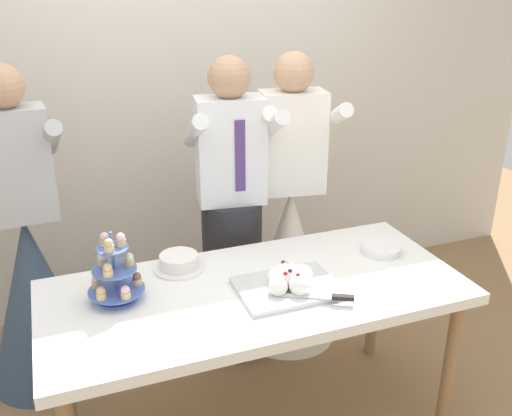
{
  "coord_description": "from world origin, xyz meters",
  "views": [
    {
      "loc": [
        -0.75,
        -1.99,
        2.02
      ],
      "look_at": [
        0.06,
        0.15,
        1.07
      ],
      "focal_mm": 40.01,
      "sensor_mm": 36.0,
      "label": 1
    }
  ],
  "objects_px": {
    "person_groom": "(232,231)",
    "cupcake_stand": "(115,275)",
    "main_cake_tray": "(289,282)",
    "plate_stack": "(381,248)",
    "round_cake": "(179,262)",
    "person_bride": "(290,246)",
    "person_guest": "(33,280)",
    "dessert_table": "(256,302)"
  },
  "relations": [
    {
      "from": "cupcake_stand",
      "to": "round_cake",
      "type": "bearing_deg",
      "value": 29.59
    },
    {
      "from": "main_cake_tray",
      "to": "person_bride",
      "type": "xyz_separation_m",
      "value": [
        0.34,
        0.75,
        -0.23
      ]
    },
    {
      "from": "person_guest",
      "to": "dessert_table",
      "type": "bearing_deg",
      "value": -40.36
    },
    {
      "from": "dessert_table",
      "to": "main_cake_tray",
      "type": "bearing_deg",
      "value": -32.13
    },
    {
      "from": "cupcake_stand",
      "to": "plate_stack",
      "type": "height_order",
      "value": "cupcake_stand"
    },
    {
      "from": "main_cake_tray",
      "to": "person_guest",
      "type": "xyz_separation_m",
      "value": [
        -1.03,
        0.85,
        -0.23
      ]
    },
    {
      "from": "cupcake_stand",
      "to": "main_cake_tray",
      "type": "relative_size",
      "value": 0.73
    },
    {
      "from": "main_cake_tray",
      "to": "person_groom",
      "type": "distance_m",
      "value": 0.72
    },
    {
      "from": "cupcake_stand",
      "to": "main_cake_tray",
      "type": "xyz_separation_m",
      "value": [
        0.69,
        -0.19,
        -0.07
      ]
    },
    {
      "from": "round_cake",
      "to": "main_cake_tray",
      "type": "bearing_deg",
      "value": -42.64
    },
    {
      "from": "main_cake_tray",
      "to": "round_cake",
      "type": "xyz_separation_m",
      "value": [
        -0.39,
        0.36,
        -0.01
      ]
    },
    {
      "from": "person_bride",
      "to": "person_guest",
      "type": "xyz_separation_m",
      "value": [
        -1.37,
        0.1,
        0.0
      ]
    },
    {
      "from": "cupcake_stand",
      "to": "person_groom",
      "type": "distance_m",
      "value": 0.87
    },
    {
      "from": "plate_stack",
      "to": "person_bride",
      "type": "bearing_deg",
      "value": 110.87
    },
    {
      "from": "person_groom",
      "to": "plate_stack",
      "type": "bearing_deg",
      "value": -43.5
    },
    {
      "from": "cupcake_stand",
      "to": "round_cake",
      "type": "xyz_separation_m",
      "value": [
        0.3,
        0.17,
        -0.08
      ]
    },
    {
      "from": "person_groom",
      "to": "person_bride",
      "type": "xyz_separation_m",
      "value": [
        0.35,
        0.03,
        -0.16
      ]
    },
    {
      "from": "round_cake",
      "to": "person_groom",
      "type": "height_order",
      "value": "person_groom"
    },
    {
      "from": "main_cake_tray",
      "to": "person_bride",
      "type": "height_order",
      "value": "person_bride"
    },
    {
      "from": "main_cake_tray",
      "to": "round_cake",
      "type": "distance_m",
      "value": 0.53
    },
    {
      "from": "cupcake_stand",
      "to": "round_cake",
      "type": "height_order",
      "value": "cupcake_stand"
    },
    {
      "from": "main_cake_tray",
      "to": "plate_stack",
      "type": "height_order",
      "value": "main_cake_tray"
    },
    {
      "from": "dessert_table",
      "to": "person_guest",
      "type": "height_order",
      "value": "person_guest"
    },
    {
      "from": "plate_stack",
      "to": "round_cake",
      "type": "height_order",
      "value": "round_cake"
    },
    {
      "from": "dessert_table",
      "to": "cupcake_stand",
      "type": "xyz_separation_m",
      "value": [
        -0.57,
        0.11,
        0.19
      ]
    },
    {
      "from": "round_cake",
      "to": "plate_stack",
      "type": "bearing_deg",
      "value": -10.86
    },
    {
      "from": "main_cake_tray",
      "to": "round_cake",
      "type": "height_order",
      "value": "main_cake_tray"
    },
    {
      "from": "dessert_table",
      "to": "person_groom",
      "type": "height_order",
      "value": "person_groom"
    },
    {
      "from": "dessert_table",
      "to": "person_bride",
      "type": "bearing_deg",
      "value": 55.62
    },
    {
      "from": "dessert_table",
      "to": "person_guest",
      "type": "relative_size",
      "value": 1.08
    },
    {
      "from": "plate_stack",
      "to": "person_groom",
      "type": "bearing_deg",
      "value": 136.5
    },
    {
      "from": "cupcake_stand",
      "to": "person_groom",
      "type": "height_order",
      "value": "person_groom"
    },
    {
      "from": "round_cake",
      "to": "person_groom",
      "type": "relative_size",
      "value": 0.14
    },
    {
      "from": "plate_stack",
      "to": "round_cake",
      "type": "bearing_deg",
      "value": 169.14
    },
    {
      "from": "person_bride",
      "to": "person_guest",
      "type": "distance_m",
      "value": 1.38
    },
    {
      "from": "cupcake_stand",
      "to": "main_cake_tray",
      "type": "distance_m",
      "value": 0.72
    },
    {
      "from": "plate_stack",
      "to": "person_bride",
      "type": "distance_m",
      "value": 0.65
    },
    {
      "from": "cupcake_stand",
      "to": "main_cake_tray",
      "type": "height_order",
      "value": "cupcake_stand"
    },
    {
      "from": "round_cake",
      "to": "person_bride",
      "type": "bearing_deg",
      "value": 28.44
    },
    {
      "from": "person_groom",
      "to": "cupcake_stand",
      "type": "bearing_deg",
      "value": -141.71
    },
    {
      "from": "main_cake_tray",
      "to": "person_guest",
      "type": "height_order",
      "value": "person_guest"
    },
    {
      "from": "cupcake_stand",
      "to": "person_groom",
      "type": "bearing_deg",
      "value": 38.29
    }
  ]
}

